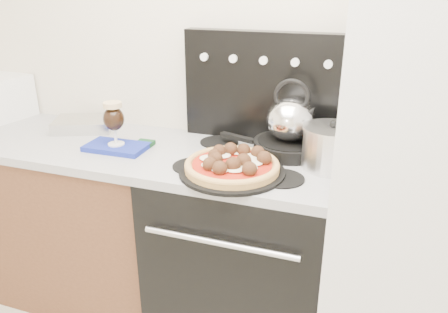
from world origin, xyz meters
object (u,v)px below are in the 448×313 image
at_px(base_cabinet, 54,214).
at_px(skillet, 289,147).
at_px(oven_mitt, 117,147).
at_px(pizza, 232,164).
at_px(beer_glass, 114,123).
at_px(pizza_pan, 232,171).
at_px(tea_kettle, 290,116).
at_px(stock_pot, 331,149).
at_px(fridge, 427,178).
at_px(stove_body, 245,254).

height_order(base_cabinet, skillet, skillet).
bearing_deg(oven_mitt, pizza, -11.11).
bearing_deg(beer_glass, pizza, -11.11).
bearing_deg(pizza, pizza_pan, 180.00).
bearing_deg(oven_mitt, beer_glass, 0.00).
xyz_separation_m(base_cabinet, tea_kettle, (1.26, 0.11, 0.66)).
height_order(pizza, skillet, pizza).
bearing_deg(stock_pot, tea_kettle, 149.90).
xyz_separation_m(base_cabinet, beer_glass, (0.49, -0.06, 0.60)).
xyz_separation_m(base_cabinet, stock_pot, (1.45, -0.00, 0.57)).
relative_size(fridge, oven_mitt, 6.78).
xyz_separation_m(pizza, tea_kettle, (0.17, 0.29, 0.13)).
height_order(pizza, stock_pot, stock_pot).
xyz_separation_m(stove_body, stock_pot, (0.34, 0.02, 0.56)).
bearing_deg(oven_mitt, fridge, 0.65).
bearing_deg(fridge, beer_glass, -179.35).
bearing_deg(stove_body, pizza, -95.75).
bearing_deg(pizza, oven_mitt, 168.89).
height_order(beer_glass, stock_pot, beer_glass).
bearing_deg(stock_pot, skillet, 149.90).
xyz_separation_m(base_cabinet, pizza, (1.09, -0.18, 0.53)).
distance_m(base_cabinet, stock_pot, 1.55).
bearing_deg(stove_body, tea_kettle, 41.30).
relative_size(oven_mitt, stock_pot, 1.24).
xyz_separation_m(base_cabinet, skillet, (1.26, 0.11, 0.52)).
bearing_deg(fridge, pizza_pan, -169.49).
height_order(stove_body, skillet, skillet).
bearing_deg(base_cabinet, stock_pot, -0.10).
relative_size(fridge, beer_glass, 9.25).
bearing_deg(pizza, beer_glass, 168.89).
distance_m(oven_mitt, pizza, 0.61).
bearing_deg(skillet, tea_kettle, 0.00).
distance_m(stove_body, tea_kettle, 0.68).
bearing_deg(fridge, skillet, 164.00).
relative_size(base_cabinet, beer_glass, 7.06).
distance_m(fridge, pizza, 0.73).
height_order(beer_glass, pizza, beer_glass).
xyz_separation_m(pizza, skillet, (0.17, 0.29, -0.01)).
height_order(base_cabinet, tea_kettle, tea_kettle).
bearing_deg(beer_glass, tea_kettle, 12.65).
relative_size(stove_body, pizza, 2.36).
relative_size(beer_glass, pizza, 0.55).
xyz_separation_m(oven_mitt, beer_glass, (0.00, 0.00, 0.11)).
xyz_separation_m(oven_mitt, stock_pot, (0.96, 0.06, 0.09)).
relative_size(base_cabinet, stock_pot, 6.43).
xyz_separation_m(stove_body, beer_glass, (-0.62, -0.04, 0.59)).
bearing_deg(beer_glass, stove_body, 3.69).
distance_m(beer_glass, skillet, 0.79).
distance_m(pizza, skillet, 0.33).
bearing_deg(beer_glass, fridge, 0.65).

